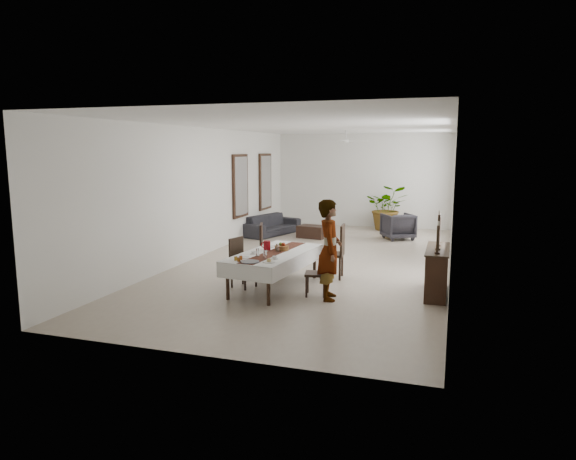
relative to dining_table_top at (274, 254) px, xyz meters
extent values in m
cube|color=#B1A28C|center=(0.22, 2.58, -0.67)|extent=(6.00, 12.00, 0.00)
cube|color=white|center=(0.22, 2.58, 2.53)|extent=(6.00, 12.00, 0.02)
cube|color=white|center=(0.22, 8.58, 0.93)|extent=(6.00, 0.02, 3.20)
cube|color=white|center=(0.22, -3.42, 0.93)|extent=(6.00, 0.02, 3.20)
cube|color=white|center=(-2.78, 2.58, 0.93)|extent=(0.02, 12.00, 3.20)
cube|color=white|center=(3.22, 2.58, 0.93)|extent=(0.02, 12.00, 3.20)
cube|color=black|center=(0.00, 0.00, 0.00)|extent=(1.19, 2.32, 0.05)
cylinder|color=black|center=(-0.53, -1.00, -0.35)|extent=(0.07, 0.07, 0.65)
cylinder|color=black|center=(0.28, -1.10, -0.35)|extent=(0.07, 0.07, 0.65)
cylinder|color=black|center=(-0.28, 1.10, -0.35)|extent=(0.07, 0.07, 0.65)
cylinder|color=black|center=(0.53, 1.00, -0.35)|extent=(0.07, 0.07, 0.65)
cube|color=silver|center=(0.00, 0.00, 0.03)|extent=(1.38, 2.51, 0.01)
cube|color=silver|center=(-0.54, 0.07, -0.11)|extent=(0.30, 2.38, 0.28)
cube|color=white|center=(0.54, -0.07, -0.11)|extent=(0.30, 2.38, 0.28)
cube|color=white|center=(-0.15, -1.18, -0.11)|extent=(1.09, 0.14, 0.28)
cube|color=white|center=(0.15, 1.18, -0.11)|extent=(1.09, 0.14, 0.28)
cube|color=#5D291A|center=(0.00, 0.00, 0.04)|extent=(0.61, 2.34, 0.00)
cylinder|color=maroon|center=(-0.21, 0.17, 0.13)|extent=(0.16, 0.16, 0.19)
torus|color=#9B0B0E|center=(-0.29, 0.18, 0.13)|extent=(0.11, 0.03, 0.11)
cylinder|color=white|center=(0.04, -0.61, 0.11)|extent=(0.06, 0.06, 0.16)
cylinder|color=white|center=(-0.15, -0.50, 0.11)|extent=(0.06, 0.06, 0.16)
cylinder|color=white|center=(0.05, 0.04, 0.11)|extent=(0.06, 0.06, 0.16)
cylinder|color=silver|center=(0.21, -0.59, 0.06)|extent=(0.08, 0.08, 0.06)
cylinder|color=white|center=(0.21, -0.59, 0.04)|extent=(0.14, 0.14, 0.01)
cylinder|color=silver|center=(-0.32, -0.29, 0.06)|extent=(0.08, 0.08, 0.06)
cylinder|color=white|center=(-0.32, -0.29, 0.04)|extent=(0.14, 0.14, 0.01)
cylinder|color=silver|center=(0.20, -0.87, 0.04)|extent=(0.22, 0.22, 0.01)
sphere|color=#D8B469|center=(0.20, -0.87, 0.07)|extent=(0.08, 0.08, 0.08)
cylinder|color=white|center=(-0.36, -0.66, 0.04)|extent=(0.22, 0.22, 0.01)
cylinder|color=white|center=(-0.23, 0.54, 0.04)|extent=(0.22, 0.22, 0.01)
cylinder|color=#45464B|center=(-0.12, -0.97, 0.04)|extent=(0.33, 0.33, 0.02)
cylinder|color=brown|center=(-0.33, -0.97, 0.07)|extent=(0.06, 0.06, 0.07)
cylinder|color=#956515|center=(-0.41, -0.90, 0.07)|extent=(0.06, 0.06, 0.07)
cylinder|color=#9C4416|center=(-0.35, -0.82, 0.07)|extent=(0.06, 0.06, 0.07)
cylinder|color=brown|center=(0.07, 0.22, 0.08)|extent=(0.28, 0.28, 0.09)
sphere|color=maroon|center=(0.10, 0.24, 0.15)|extent=(0.08, 0.08, 0.08)
sphere|color=olive|center=(0.04, 0.26, 0.15)|extent=(0.07, 0.07, 0.07)
cube|color=black|center=(0.89, -0.25, -0.27)|extent=(0.46, 0.46, 0.04)
cylinder|color=black|center=(1.08, -0.37, -0.48)|extent=(0.05, 0.05, 0.39)
cylinder|color=black|center=(1.02, -0.06, -0.48)|extent=(0.05, 0.05, 0.39)
cylinder|color=black|center=(0.76, -0.43, -0.48)|extent=(0.05, 0.05, 0.39)
cylinder|color=black|center=(0.70, -0.12, -0.48)|extent=(0.05, 0.05, 0.39)
cube|color=black|center=(1.06, -0.21, 0.00)|extent=(0.11, 0.39, 0.50)
cube|color=black|center=(0.87, 1.13, -0.17)|extent=(0.51, 0.51, 0.05)
cylinder|color=black|center=(1.08, 0.96, -0.44)|extent=(0.05, 0.05, 0.47)
cylinder|color=black|center=(1.05, 1.34, -0.44)|extent=(0.05, 0.05, 0.47)
cylinder|color=black|center=(0.69, 0.93, -0.44)|extent=(0.05, 0.05, 0.47)
cylinder|color=black|center=(0.66, 1.31, -0.44)|extent=(0.05, 0.05, 0.47)
cube|color=black|center=(1.09, 1.15, 0.15)|extent=(0.08, 0.48, 0.61)
cube|color=black|center=(-0.59, -0.13, -0.25)|extent=(0.51, 0.51, 0.05)
cylinder|color=black|center=(-0.70, 0.08, -0.47)|extent=(0.05, 0.05, 0.40)
cylinder|color=black|center=(-0.80, -0.24, -0.47)|extent=(0.05, 0.05, 0.40)
cylinder|color=black|center=(-0.38, -0.01, -0.47)|extent=(0.05, 0.05, 0.40)
cylinder|color=black|center=(-0.48, -0.33, -0.47)|extent=(0.05, 0.05, 0.40)
cube|color=black|center=(-0.77, -0.07, 0.03)|extent=(0.15, 0.40, 0.52)
cube|color=black|center=(-0.41, 0.97, -0.18)|extent=(0.59, 0.59, 0.05)
cylinder|color=black|center=(-0.65, 1.09, -0.44)|extent=(0.06, 0.06, 0.46)
cylinder|color=black|center=(-0.54, 0.73, -0.44)|extent=(0.06, 0.06, 0.46)
cylinder|color=black|center=(-0.29, 1.21, -0.44)|extent=(0.06, 0.06, 0.46)
cylinder|color=black|center=(-0.17, 0.84, -0.44)|extent=(0.06, 0.06, 0.46)
cube|color=black|center=(-0.62, 0.91, 0.13)|extent=(0.18, 0.46, 0.59)
imported|color=#9C9EA4|center=(1.18, -0.39, 0.23)|extent=(0.56, 0.73, 1.80)
cube|color=black|center=(3.00, 0.49, -0.25)|extent=(0.37, 1.41, 0.84)
cube|color=black|center=(3.00, 0.49, 0.18)|extent=(0.41, 1.46, 0.03)
cylinder|color=black|center=(3.00, -0.03, 0.21)|extent=(0.09, 0.09, 0.03)
cylinder|color=black|center=(3.00, -0.03, 0.46)|extent=(0.05, 0.05, 0.47)
cylinder|color=beige|center=(3.00, -0.03, 0.73)|extent=(0.03, 0.03, 0.07)
cylinder|color=black|center=(3.00, 0.35, 0.21)|extent=(0.09, 0.09, 0.03)
cylinder|color=black|center=(3.00, 0.35, 0.53)|extent=(0.05, 0.05, 0.61)
cylinder|color=white|center=(3.00, 0.35, 0.87)|extent=(0.03, 0.03, 0.07)
cylinder|color=black|center=(3.00, 0.72, 0.21)|extent=(0.09, 0.09, 0.03)
cylinder|color=black|center=(3.00, 0.72, 0.48)|extent=(0.05, 0.05, 0.52)
cylinder|color=beige|center=(3.00, 0.72, 0.78)|extent=(0.03, 0.03, 0.07)
imported|color=#242227|center=(-2.19, 5.94, -0.36)|extent=(1.43, 2.27, 0.62)
imported|color=#2D2A30|center=(1.70, 6.30, -0.28)|extent=(1.15, 1.16, 0.78)
cube|color=black|center=(-0.80, 5.76, -0.49)|extent=(0.92, 0.70, 0.37)
imported|color=#304E1F|center=(1.17, 8.00, 0.08)|extent=(1.46, 1.30, 1.50)
cube|color=black|center=(-2.74, 4.78, 0.93)|extent=(0.06, 1.05, 1.85)
cube|color=silver|center=(-2.70, 4.78, 0.93)|extent=(0.01, 0.90, 1.70)
cube|color=black|center=(-2.74, 6.88, 0.93)|extent=(0.06, 1.05, 1.85)
cube|color=silver|center=(-2.70, 6.88, 0.93)|extent=(0.01, 0.90, 1.70)
cylinder|color=silver|center=(0.22, 5.58, 2.43)|extent=(0.04, 0.04, 0.20)
cylinder|color=white|center=(0.22, 5.58, 2.23)|extent=(0.16, 0.16, 0.08)
cube|color=silver|center=(0.22, 5.93, 2.23)|extent=(0.10, 0.55, 0.01)
cube|color=white|center=(0.22, 5.23, 2.23)|extent=(0.10, 0.55, 0.01)
cube|color=white|center=(0.57, 5.58, 2.23)|extent=(0.55, 0.10, 0.01)
cube|color=white|center=(-0.13, 5.58, 2.23)|extent=(0.55, 0.10, 0.01)
camera|label=1|loc=(3.21, -9.12, 1.99)|focal=32.00mm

